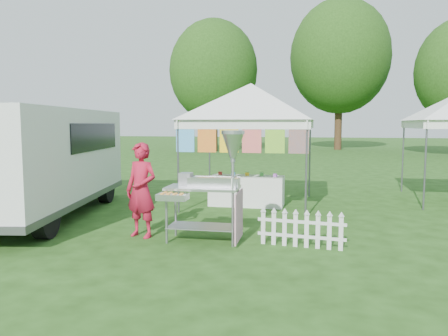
# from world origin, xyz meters

# --- Properties ---
(ground) EXTENTS (120.00, 120.00, 0.00)m
(ground) POSITION_xyz_m (0.00, 0.00, 0.00)
(ground) COLOR #1F4012
(ground) RESTS_ON ground
(canopy_main) EXTENTS (4.24, 4.24, 3.45)m
(canopy_main) POSITION_xyz_m (0.00, 3.49, 2.99)
(canopy_main) COLOR #59595E
(canopy_main) RESTS_ON ground
(tree_left) EXTENTS (6.40, 6.40, 9.53)m
(tree_left) POSITION_xyz_m (-6.00, 24.00, 5.83)
(tree_left) COLOR #3C2A15
(tree_left) RESTS_ON ground
(tree_mid) EXTENTS (7.60, 7.60, 11.52)m
(tree_mid) POSITION_xyz_m (3.00, 28.00, 7.14)
(tree_mid) COLOR #3C2A15
(tree_mid) RESTS_ON ground
(donut_cart) EXTENTS (1.36, 0.96, 1.90)m
(donut_cart) POSITION_xyz_m (-0.04, -0.16, 1.12)
(donut_cart) COLOR gray
(donut_cart) RESTS_ON ground
(vendor) EXTENTS (0.70, 0.55, 1.68)m
(vendor) POSITION_xyz_m (-1.38, -0.11, 0.84)
(vendor) COLOR #AE1530
(vendor) RESTS_ON ground
(cargo_van) EXTENTS (3.24, 5.90, 2.32)m
(cargo_van) POSITION_xyz_m (-4.28, 1.10, 1.25)
(cargo_van) COLOR silver
(cargo_van) RESTS_ON ground
(picket_fence) EXTENTS (1.43, 0.17, 0.56)m
(picket_fence) POSITION_xyz_m (1.42, -0.18, 0.29)
(picket_fence) COLOR silver
(picket_fence) RESTS_ON ground
(display_table) EXTENTS (1.80, 0.70, 0.73)m
(display_table) POSITION_xyz_m (-0.05, 3.25, 0.37)
(display_table) COLOR white
(display_table) RESTS_ON ground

